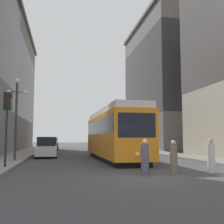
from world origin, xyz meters
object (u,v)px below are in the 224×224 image
transit_bus (108,137)px  pedestrian_crossing_far (145,158)px  parked_car_left_near (50,145)px  parked_car_left_mid (46,148)px  pedestrian_crossing_near (174,158)px  lamp_post_left_near (16,106)px  traffic_light_near_left (7,109)px  pedestrian_on_sidewalk (211,157)px  parked_car_right_far (137,146)px  streetcar (113,133)px  parked_car_left_far (52,144)px

transit_bus → pedestrian_crossing_far: 28.63m
parked_car_left_near → pedestrian_crossing_far: 22.70m
parked_car_left_mid → pedestrian_crossing_near: size_ratio=2.99×
lamp_post_left_near → pedestrian_crossing_far: bearing=-48.8°
pedestrian_crossing_near → traffic_light_near_left: bearing=148.8°
transit_bus → pedestrian_on_sidewalk: transit_bus is taller
parked_car_left_near → parked_car_right_far: (9.77, -4.75, -0.00)m
parked_car_left_near → parked_car_right_far: bearing=-25.4°
pedestrian_on_sidewalk → parked_car_left_mid: bearing=-80.4°
streetcar → parked_car_left_mid: 6.96m
transit_bus → lamp_post_left_near: 22.93m
streetcar → pedestrian_crossing_near: bearing=-82.5°
parked_car_right_far → pedestrian_on_sidewalk: size_ratio=2.51×
parked_car_left_mid → lamp_post_left_near: size_ratio=0.81×
transit_bus → lamp_post_left_near: (-10.26, -20.41, 2.04)m
parked_car_left_near → parked_car_right_far: same height
parked_car_left_near → pedestrian_crossing_far: (5.12, -22.12, -0.07)m
transit_bus → pedestrian_crossing_near: transit_bus is taller
pedestrian_crossing_far → transit_bus: bearing=160.4°
streetcar → lamp_post_left_near: 7.62m
parked_car_left_near → pedestrian_crossing_far: bearing=-76.5°
pedestrian_on_sidewalk → streetcar: bearing=-94.1°
pedestrian_on_sidewalk → pedestrian_crossing_far: bearing=-21.6°
streetcar → pedestrian_crossing_near: 9.01m
streetcar → parked_car_left_far: bearing=104.0°
transit_bus → parked_car_left_near: 10.53m
pedestrian_crossing_near → pedestrian_crossing_far: 1.56m
parked_car_left_mid → parked_car_left_far: bearing=88.1°
parked_car_right_far → parked_car_left_far: bearing=-52.5°
parked_car_left_near → pedestrian_crossing_far: parked_car_left_near is taller
parked_car_left_mid → traffic_light_near_left: (-1.68, -9.72, 2.46)m
pedestrian_crossing_near → parked_car_left_far: bearing=93.0°
parked_car_left_mid → traffic_light_near_left: traffic_light_near_left is taller
pedestrian_crossing_near → pedestrian_on_sidewalk: 1.92m
transit_bus → pedestrian_crossing_far: (-3.23, -28.42, -1.18)m
parked_car_left_near → parked_car_left_far: (-0.00, 7.71, -0.00)m
transit_bus → parked_car_left_far: (-8.36, 1.41, -1.10)m
pedestrian_crossing_far → traffic_light_near_left: traffic_light_near_left is taller
traffic_light_near_left → parked_car_left_near: bearing=84.8°
parked_car_left_mid → pedestrian_crossing_near: (6.66, -13.01, -0.10)m
transit_bus → parked_car_left_mid: transit_bus is taller
pedestrian_on_sidewalk → parked_car_right_far: bearing=-117.5°
parked_car_left_mid → traffic_light_near_left: bearing=-101.7°
pedestrian_crossing_near → parked_car_left_mid: bearing=107.5°
parked_car_right_far → pedestrian_crossing_near: parked_car_right_far is taller
parked_car_left_far → traffic_light_near_left: (-1.68, -26.29, 2.46)m
streetcar → pedestrian_crossing_far: streetcar is taller
transit_bus → parked_car_left_far: transit_bus is taller
streetcar → parked_car_left_near: streetcar is taller
transit_bus → lamp_post_left_near: lamp_post_left_near is taller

